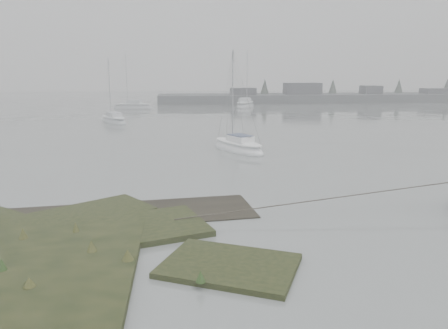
% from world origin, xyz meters
% --- Properties ---
extents(ground, '(160.00, 160.00, 0.00)m').
position_xyz_m(ground, '(0.00, 30.00, 0.00)').
color(ground, slate).
rests_on(ground, ground).
extents(far_shoreline, '(60.00, 8.00, 4.15)m').
position_xyz_m(far_shoreline, '(26.84, 61.90, 0.85)').
color(far_shoreline, '#4C4F51').
rests_on(far_shoreline, ground).
extents(sailboat_white, '(3.84, 5.20, 7.09)m').
position_xyz_m(sailboat_white, '(3.14, 17.01, 0.22)').
color(sailboat_white, white).
rests_on(sailboat_white, ground).
extents(sailboat_far_a, '(3.90, 5.17, 7.07)m').
position_xyz_m(sailboat_far_a, '(-7.39, 34.32, 0.22)').
color(sailboat_far_a, '#A8AEB2').
rests_on(sailboat_far_a, ground).
extents(sailboat_far_b, '(4.42, 6.58, 8.86)m').
position_xyz_m(sailboat_far_b, '(9.10, 52.72, 0.27)').
color(sailboat_far_b, silver).
rests_on(sailboat_far_b, ground).
extents(sailboat_far_c, '(5.98, 3.17, 8.04)m').
position_xyz_m(sailboat_far_c, '(-7.12, 51.56, 0.25)').
color(sailboat_far_c, '#9C9FA6').
rests_on(sailboat_far_c, ground).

